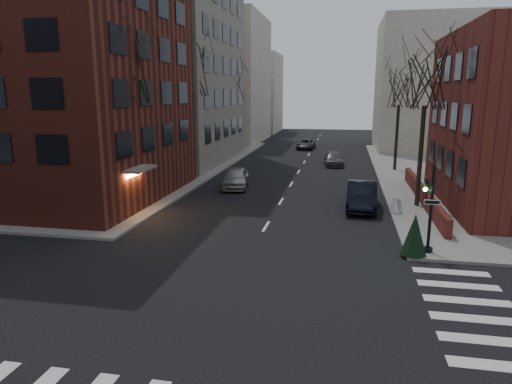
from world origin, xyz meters
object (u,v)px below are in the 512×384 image
(traffic_signal, at_px, (429,214))
(streetlamp_far, at_px, (241,118))
(sandwich_board, at_px, (397,206))
(tree_left_b, at_px, (192,72))
(car_lane_far, at_px, (306,144))
(tree_left_a, at_px, (126,71))
(tree_right_a, at_px, (426,79))
(car_lane_gray, at_px, (334,159))
(tree_left_c, at_px, (232,85))
(evergreen_shrub, at_px, (414,234))
(tree_right_b, at_px, (400,88))
(streetlamp_near, at_px, (184,132))
(car_lane_silver, at_px, (236,178))
(parked_sedan, at_px, (362,196))

(traffic_signal, bearing_deg, streetlamp_far, 116.06)
(traffic_signal, height_order, sandwich_board, traffic_signal)
(tree_left_b, height_order, car_lane_far, tree_left_b)
(car_lane_far, bearing_deg, tree_left_b, -107.25)
(tree_left_a, height_order, tree_right_a, tree_left_a)
(car_lane_gray, xyz_separation_m, car_lane_far, (-3.90, 12.94, -0.03))
(tree_left_c, xyz_separation_m, car_lane_gray, (11.90, -5.57, -7.37))
(tree_left_c, xyz_separation_m, tree_right_a, (17.60, -22.00, 0.00))
(evergreen_shrub, bearing_deg, tree_left_c, 117.07)
(tree_left_b, height_order, evergreen_shrub, tree_left_b)
(tree_right_b, distance_m, evergreen_shrub, 24.43)
(car_lane_far, bearing_deg, streetlamp_near, -102.99)
(car_lane_far, relative_size, sandwich_board, 4.92)
(tree_right_b, xyz_separation_m, evergreen_shrub, (-1.50, -23.50, -6.50))
(tree_left_a, relative_size, tree_right_a, 1.06)
(evergreen_shrub, bearing_deg, car_lane_far, 101.77)
(tree_left_c, distance_m, streetlamp_far, 4.33)
(tree_left_c, bearing_deg, tree_right_a, -51.34)
(tree_left_c, xyz_separation_m, car_lane_silver, (4.73, -18.18, -7.24))
(tree_left_c, relative_size, evergreen_shrub, 5.18)
(car_lane_silver, bearing_deg, car_lane_gray, 52.65)
(streetlamp_far, bearing_deg, tree_left_b, -92.15)
(tree_right_b, xyz_separation_m, sandwich_board, (-1.50, -16.26, -6.98))
(traffic_signal, height_order, streetlamp_near, streetlamp_near)
(car_lane_gray, bearing_deg, traffic_signal, -84.33)
(evergreen_shrub, bearing_deg, car_lane_gray, 99.20)
(tree_left_b, relative_size, car_lane_gray, 2.39)
(parked_sedan, relative_size, evergreen_shrub, 2.76)
(car_lane_silver, bearing_deg, sandwich_board, -35.85)
(tree_right_a, height_order, car_lane_gray, tree_right_a)
(streetlamp_near, xyz_separation_m, car_lane_silver, (4.13, -0.18, -3.45))
(tree_left_b, xyz_separation_m, car_lane_gray, (11.90, 8.43, -8.26))
(sandwich_board, bearing_deg, streetlamp_near, 139.40)
(tree_left_b, distance_m, evergreen_shrub, 25.03)
(tree_left_c, distance_m, sandwich_board, 30.05)
(tree_right_b, bearing_deg, sandwich_board, -95.27)
(streetlamp_near, height_order, streetlamp_far, same)
(tree_left_a, bearing_deg, streetlamp_far, 88.77)
(car_lane_gray, bearing_deg, streetlamp_near, -137.37)
(tree_right_a, distance_m, car_lane_gray, 18.89)
(car_lane_silver, bearing_deg, tree_left_b, 130.80)
(tree_left_b, relative_size, tree_left_c, 1.11)
(traffic_signal, height_order, tree_left_b, tree_left_b)
(traffic_signal, xyz_separation_m, evergreen_shrub, (-0.64, -0.49, -0.82))
(sandwich_board, bearing_deg, parked_sedan, 129.72)
(tree_left_a, xyz_separation_m, evergreen_shrub, (16.10, -5.50, -7.38))
(tree_left_b, relative_size, sandwich_board, 11.78)
(tree_left_a, xyz_separation_m, sandwich_board, (16.10, 1.74, -7.86))
(tree_left_c, relative_size, tree_right_b, 1.06)
(car_lane_far, bearing_deg, parked_sedan, -75.40)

